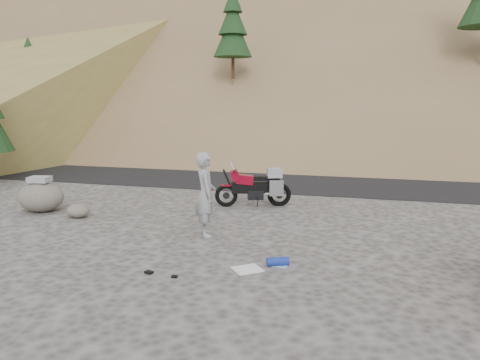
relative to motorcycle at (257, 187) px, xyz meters
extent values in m
plane|color=#403D3B|center=(0.24, -3.54, -0.58)|extent=(140.00, 140.00, 0.00)
cube|color=black|center=(0.24, 5.46, -0.58)|extent=(120.00, 7.00, 0.05)
cube|color=brown|center=(2.24, 26.46, 7.42)|extent=(110.00, 51.90, 46.72)
cube|color=brown|center=(2.24, 26.46, 7.72)|extent=(110.00, 43.28, 36.46)
cube|color=brown|center=(2.24, 46.46, 13.42)|extent=(120.00, 40.00, 30.00)
cylinder|color=#3D2516|center=(-3.76, 10.46, 4.31)|extent=(0.17, 0.17, 1.40)
cone|color=black|center=(-3.76, 10.46, 5.86)|extent=(2.00, 2.00, 2.25)
cone|color=black|center=(-3.76, 10.46, 6.71)|extent=(1.50, 1.50, 1.76)
cylinder|color=#3D2516|center=(-17.76, 12.46, 2.98)|extent=(0.15, 0.15, 1.26)
cone|color=black|center=(-17.76, 12.46, 4.38)|extent=(1.80, 1.80, 2.03)
cone|color=black|center=(-17.76, 12.46, 5.14)|extent=(1.35, 1.35, 1.58)
cone|color=black|center=(-17.76, 12.46, 5.91)|extent=(0.90, 0.90, 1.13)
torus|color=black|center=(-0.86, -0.30, -0.24)|extent=(0.68, 0.34, 0.68)
cylinder|color=black|center=(-0.86, -0.30, -0.24)|extent=(0.21, 0.13, 0.21)
torus|color=black|center=(0.64, 0.23, -0.24)|extent=(0.73, 0.38, 0.72)
cylinder|color=black|center=(0.64, 0.23, -0.24)|extent=(0.24, 0.15, 0.23)
cylinder|color=black|center=(-0.78, -0.28, 0.14)|extent=(0.38, 0.19, 0.83)
cylinder|color=black|center=(-0.65, -0.23, 0.53)|extent=(0.26, 0.61, 0.05)
cube|color=black|center=(-0.13, -0.05, -0.02)|extent=(1.24, 0.64, 0.31)
cube|color=black|center=(-0.04, -0.01, -0.22)|extent=(0.54, 0.44, 0.29)
cube|color=maroon|center=(-0.36, -0.12, 0.24)|extent=(0.61, 0.47, 0.32)
cube|color=maroon|center=(-0.62, -0.22, 0.36)|extent=(0.41, 0.43, 0.36)
cube|color=silver|center=(-0.68, -0.24, 0.63)|extent=(0.22, 0.33, 0.26)
cube|color=black|center=(0.11, 0.04, 0.26)|extent=(0.61, 0.40, 0.12)
cube|color=black|center=(0.48, 0.17, 0.22)|extent=(0.40, 0.29, 0.10)
cube|color=#ABAAAF|center=(0.60, -0.07, 0.01)|extent=(0.43, 0.25, 0.46)
cube|color=#ABAAAF|center=(0.43, 0.44, 0.01)|extent=(0.43, 0.25, 0.46)
cube|color=#95959A|center=(0.50, 0.18, 0.42)|extent=(0.52, 0.47, 0.27)
cube|color=maroon|center=(-0.86, -0.30, 0.06)|extent=(0.33, 0.22, 0.04)
cylinder|color=black|center=(0.07, -0.17, -0.40)|extent=(0.10, 0.21, 0.37)
cylinder|color=#ABAAAF|center=(0.50, 0.02, -0.17)|extent=(0.47, 0.24, 0.13)
imported|color=#95959A|center=(-0.45, -3.28, -0.58)|extent=(0.75, 0.85, 1.97)
ellipsoid|color=#555149|center=(-5.78, -2.27, -0.16)|extent=(1.35, 1.16, 0.85)
cube|color=#95959A|center=(-5.78, -2.27, 0.36)|extent=(0.73, 0.61, 0.18)
ellipsoid|color=#555149|center=(-4.35, -2.60, -0.40)|extent=(0.74, 0.70, 0.37)
cube|color=white|center=(1.06, -5.22, -0.57)|extent=(0.68, 0.67, 0.02)
cylinder|color=navy|center=(1.57, -4.86, -0.50)|extent=(0.45, 0.32, 0.17)
cube|color=black|center=(-0.65, -5.88, -0.56)|extent=(0.17, 0.14, 0.04)
cube|color=black|center=(-0.11, -5.94, -0.56)|extent=(0.12, 0.10, 0.04)
cube|color=#99C3ED|center=(1.61, -4.84, -0.58)|extent=(0.30, 0.23, 0.01)
camera|label=1|loc=(3.13, -13.32, 2.58)|focal=35.00mm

